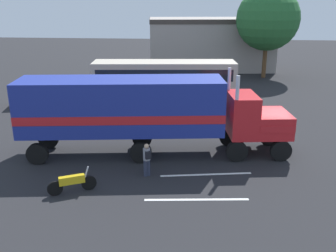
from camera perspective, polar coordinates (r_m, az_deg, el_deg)
The scene contains 10 objects.
ground_plane at distance 22.15m, azimuth 13.81°, elevation -3.42°, with size 120.00×120.00×0.00m, color #232326.
lane_stripe_near at distance 18.66m, azimuth 5.67°, elevation -7.19°, with size 4.40×0.16×0.01m, color silver.
lane_stripe_mid at distance 16.47m, azimuth 4.26°, elevation -10.86°, with size 4.40×0.16×0.01m, color silver.
semi_truck at distance 20.11m, azimuth -3.76°, elevation 2.46°, with size 14.36×4.47×4.50m.
person_bystander at distance 18.11m, azimuth -3.16°, elevation -4.86°, with size 0.42×0.48×1.63m.
parked_bus at distance 30.24m, azimuth -0.54°, elevation 7.07°, with size 11.19×3.53×3.40m.
parked_car at distance 31.53m, azimuth -18.20°, elevation 4.27°, with size 4.66×2.61×1.57m.
motorcycle at distance 17.29m, azimuth -14.04°, elevation -8.14°, with size 1.94×1.02×1.12m.
tree_left at distance 41.78m, azimuth 14.62°, elevation 15.15°, with size 6.42×6.42×9.24m.
building_backdrop at distance 45.90m, azimuth 6.36°, elevation 12.27°, with size 14.76×7.79×5.87m.
Camera 1 is at (-3.51, -20.32, 8.08)m, focal length 41.01 mm.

